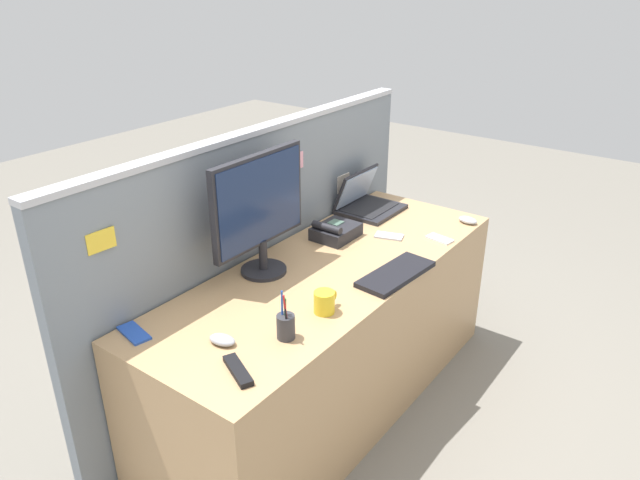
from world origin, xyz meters
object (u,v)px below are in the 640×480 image
object	(u,v)px
computer_mouse_right_hand	(468,220)
pen_cup	(286,326)
laptop	(366,201)
desktop_monitor	(259,207)
cell_phone_white_slab	(440,239)
keyboard_main	(396,274)
coffee_mug	(325,302)
computer_mouse_left_hand	(222,340)
cell_phone_blue_case	(134,333)
tv_remote	(238,370)
cell_phone_silver_slab	(389,236)
desk_phone	(335,231)

from	to	relation	value
computer_mouse_right_hand	pen_cup	world-z (taller)	pen_cup
laptop	desktop_monitor	bearing A→B (deg)	-178.41
computer_mouse_right_hand	cell_phone_white_slab	bearing A→B (deg)	-176.05
keyboard_main	coffee_mug	bearing A→B (deg)	174.32
laptop	computer_mouse_left_hand	size ratio (longest dim) A/B	3.18
desktop_monitor	coffee_mug	size ratio (longest dim) A/B	4.40
keyboard_main	coffee_mug	world-z (taller)	coffee_mug
cell_phone_white_slab	cell_phone_blue_case	size ratio (longest dim) A/B	0.85
cell_phone_white_slab	tv_remote	world-z (taller)	tv_remote
laptop	cell_phone_white_slab	distance (m)	0.51
desktop_monitor	coffee_mug	world-z (taller)	desktop_monitor
tv_remote	cell_phone_blue_case	bearing A→B (deg)	123.01
computer_mouse_right_hand	cell_phone_silver_slab	size ratio (longest dim) A/B	0.75
keyboard_main	computer_mouse_right_hand	size ratio (longest dim) A/B	3.85
desk_phone	keyboard_main	world-z (taller)	desk_phone
computer_mouse_right_hand	pen_cup	size ratio (longest dim) A/B	0.54
computer_mouse_left_hand	cell_phone_white_slab	distance (m)	1.25
desktop_monitor	computer_mouse_left_hand	distance (m)	0.61
laptop	computer_mouse_right_hand	xyz separation A→B (m)	(0.16, -0.52, -0.03)
laptop	computer_mouse_right_hand	world-z (taller)	laptop
desktop_monitor	cell_phone_blue_case	distance (m)	0.70
desktop_monitor	tv_remote	world-z (taller)	desktop_monitor
desktop_monitor	cell_phone_silver_slab	world-z (taller)	desktop_monitor
pen_cup	cell_phone_silver_slab	size ratio (longest dim) A/B	1.39
tv_remote	desktop_monitor	bearing A→B (deg)	60.83
desktop_monitor	cell_phone_blue_case	bearing A→B (deg)	175.45
cell_phone_silver_slab	coffee_mug	xyz separation A→B (m)	(-0.74, -0.15, 0.04)
desk_phone	tv_remote	bearing A→B (deg)	-161.44
pen_cup	cell_phone_white_slab	distance (m)	1.08
computer_mouse_left_hand	cell_phone_white_slab	bearing A→B (deg)	-19.72
cell_phone_silver_slab	laptop	bearing A→B (deg)	33.34
desk_phone	cell_phone_blue_case	distance (m)	1.11
tv_remote	pen_cup	bearing A→B (deg)	26.43
cell_phone_white_slab	desktop_monitor	bearing A→B (deg)	157.48
desk_phone	keyboard_main	bearing A→B (deg)	-111.18
tv_remote	coffee_mug	distance (m)	0.47
laptop	pen_cup	bearing A→B (deg)	-160.30
computer_mouse_left_hand	coffee_mug	world-z (taller)	coffee_mug
laptop	cell_phone_white_slab	size ratio (longest dim) A/B	2.53
computer_mouse_right_hand	tv_remote	bearing A→B (deg)	-174.14
laptop	computer_mouse_left_hand	bearing A→B (deg)	-168.66
keyboard_main	cell_phone_silver_slab	world-z (taller)	keyboard_main
computer_mouse_right_hand	cell_phone_silver_slab	xyz separation A→B (m)	(-0.39, 0.23, -0.01)
computer_mouse_left_hand	tv_remote	bearing A→B (deg)	-128.63
coffee_mug	computer_mouse_right_hand	bearing A→B (deg)	-4.29
desk_phone	pen_cup	distance (m)	0.87
keyboard_main	tv_remote	world-z (taller)	keyboard_main
laptop	tv_remote	world-z (taller)	laptop
desk_phone	computer_mouse_left_hand	world-z (taller)	desk_phone
cell_phone_blue_case	desk_phone	bearing A→B (deg)	6.17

